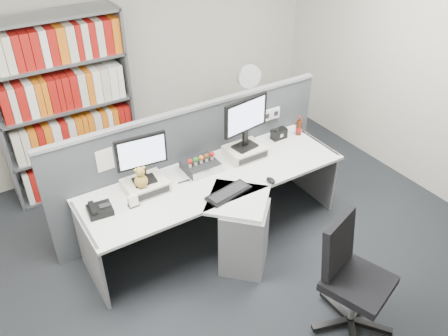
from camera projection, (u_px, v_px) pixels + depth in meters
ground at (262, 284)px, 4.28m from camera, size 5.50×5.50×0.00m
room_shell at (273, 110)px, 3.27m from camera, size 5.04×5.54×2.72m
partition at (193, 162)px, 4.79m from camera, size 3.00×0.08×1.27m
desk at (227, 211)px, 4.44m from camera, size 2.60×1.20×0.72m
monitor_riser_left at (145, 186)px, 4.25m from camera, size 0.38×0.31×0.10m
monitor_riser_right at (245, 151)px, 4.73m from camera, size 0.38×0.31×0.10m
monitor_left at (142, 155)px, 4.07m from camera, size 0.46×0.16×0.47m
monitor_right at (246, 119)px, 4.53m from camera, size 0.52×0.20×0.53m
desktop_pc at (201, 166)px, 4.53m from camera, size 0.32×0.29×0.09m
figurines at (201, 158)px, 4.47m from camera, size 0.29×0.05×0.09m
keyboard at (229, 193)px, 4.22m from camera, size 0.46×0.24×0.03m
mouse at (271, 180)px, 4.37m from camera, size 0.07×0.11×0.04m
desk_phone at (99, 210)px, 3.99m from camera, size 0.22×0.21×0.09m
desk_calendar at (133, 202)px, 4.06m from camera, size 0.09×0.07×0.11m
plush_toy at (141, 179)px, 4.10m from camera, size 0.12×0.12×0.21m
speaker at (279, 134)px, 5.02m from camera, size 0.17×0.09×0.11m
cola_bottle at (299, 128)px, 5.07m from camera, size 0.07×0.07×0.22m
shelving_unit at (65, 110)px, 5.05m from camera, size 1.41×0.40×2.00m
filing_cabinet at (247, 127)px, 6.01m from camera, size 0.45×0.61×0.70m
desk_fan at (249, 79)px, 5.64m from camera, size 0.30×0.18×0.50m
office_chair at (350, 274)px, 3.67m from camera, size 0.67×0.65×1.00m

